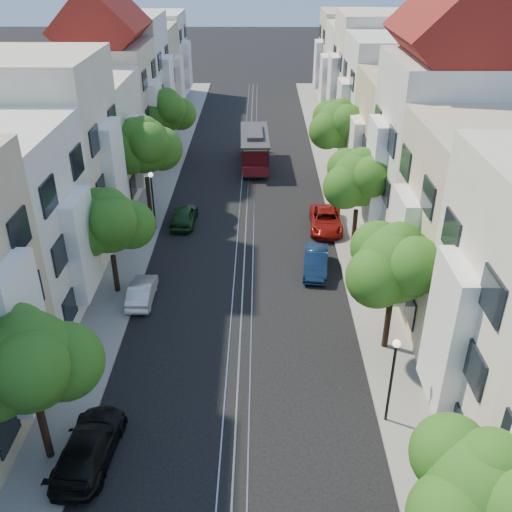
{
  "coord_description": "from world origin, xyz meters",
  "views": [
    {
      "loc": [
        0.98,
        -13.65,
        17.81
      ],
      "look_at": [
        0.77,
        14.38,
        2.2
      ],
      "focal_mm": 40.0,
      "sensor_mm": 36.0,
      "label": 1
    }
  ],
  "objects_px": {
    "tree_e_a": "(486,493)",
    "cable_car": "(255,147)",
    "tree_e_c": "(360,180)",
    "parked_car_w_near": "(89,446)",
    "parked_car_w_mid": "(142,291)",
    "parked_car_w_far": "(184,215)",
    "tree_e_b": "(397,266)",
    "lamp_west": "(152,193)",
    "parked_car_e_mid": "(316,262)",
    "tree_w_b": "(109,224)",
    "tree_w_d": "(168,112)",
    "tree_e_d": "(339,125)",
    "tree_w_a": "(29,364)",
    "lamp_east": "(393,369)",
    "tree_w_c": "(145,147)",
    "parked_car_e_far": "(326,220)"
  },
  "relations": [
    {
      "from": "tree_e_c",
      "to": "tree_e_d",
      "type": "distance_m",
      "value": 11.0
    },
    {
      "from": "tree_e_b",
      "to": "lamp_west",
      "type": "height_order",
      "value": "tree_e_b"
    },
    {
      "from": "tree_e_b",
      "to": "parked_car_w_mid",
      "type": "height_order",
      "value": "tree_e_b"
    },
    {
      "from": "tree_w_c",
      "to": "parked_car_w_far",
      "type": "relative_size",
      "value": 1.77
    },
    {
      "from": "parked_car_w_mid",
      "to": "parked_car_w_far",
      "type": "relative_size",
      "value": 0.9
    },
    {
      "from": "tree_e_a",
      "to": "tree_w_a",
      "type": "bearing_deg",
      "value": 160.85
    },
    {
      "from": "tree_e_c",
      "to": "tree_w_a",
      "type": "height_order",
      "value": "tree_w_a"
    },
    {
      "from": "tree_e_b",
      "to": "tree_w_d",
      "type": "height_order",
      "value": "tree_e_b"
    },
    {
      "from": "tree_e_c",
      "to": "tree_w_d",
      "type": "bearing_deg",
      "value": 131.99
    },
    {
      "from": "lamp_east",
      "to": "parked_car_e_far",
      "type": "relative_size",
      "value": 0.88
    },
    {
      "from": "tree_w_c",
      "to": "parked_car_e_far",
      "type": "distance_m",
      "value": 13.74
    },
    {
      "from": "lamp_west",
      "to": "parked_car_e_mid",
      "type": "distance_m",
      "value": 12.25
    },
    {
      "from": "tree_e_c",
      "to": "parked_car_w_near",
      "type": "relative_size",
      "value": 1.38
    },
    {
      "from": "tree_e_a",
      "to": "tree_w_b",
      "type": "bearing_deg",
      "value": 130.27
    },
    {
      "from": "tree_w_a",
      "to": "cable_car",
      "type": "relative_size",
      "value": 0.86
    },
    {
      "from": "tree_w_a",
      "to": "tree_w_b",
      "type": "height_order",
      "value": "tree_w_a"
    },
    {
      "from": "tree_e_a",
      "to": "tree_e_d",
      "type": "distance_m",
      "value": 34.0
    },
    {
      "from": "parked_car_w_far",
      "to": "tree_e_b",
      "type": "bearing_deg",
      "value": 131.86
    },
    {
      "from": "tree_w_d",
      "to": "parked_car_e_mid",
      "type": "relative_size",
      "value": 1.64
    },
    {
      "from": "tree_e_b",
      "to": "tree_e_d",
      "type": "distance_m",
      "value": 22.0
    },
    {
      "from": "tree_e_d",
      "to": "lamp_west",
      "type": "distance_m",
      "value": 16.39
    },
    {
      "from": "lamp_east",
      "to": "tree_e_a",
      "type": "bearing_deg",
      "value": -82.21
    },
    {
      "from": "tree_e_c",
      "to": "cable_car",
      "type": "xyz_separation_m",
      "value": [
        -6.76,
        15.06,
        -2.84
      ]
    },
    {
      "from": "tree_e_b",
      "to": "tree_e_d",
      "type": "xyz_separation_m",
      "value": [
        0.0,
        22.0,
        0.13
      ]
    },
    {
      "from": "lamp_west",
      "to": "parked_car_w_near",
      "type": "height_order",
      "value": "lamp_west"
    },
    {
      "from": "tree_e_c",
      "to": "lamp_west",
      "type": "height_order",
      "value": "tree_e_c"
    },
    {
      "from": "tree_e_d",
      "to": "tree_w_d",
      "type": "distance_m",
      "value": 15.25
    },
    {
      "from": "tree_e_d",
      "to": "tree_w_c",
      "type": "distance_m",
      "value": 15.6
    },
    {
      "from": "tree_w_c",
      "to": "lamp_east",
      "type": "relative_size",
      "value": 1.71
    },
    {
      "from": "tree_e_b",
      "to": "tree_e_d",
      "type": "height_order",
      "value": "tree_e_d"
    },
    {
      "from": "tree_e_b",
      "to": "lamp_west",
      "type": "bearing_deg",
      "value": 136.15
    },
    {
      "from": "lamp_west",
      "to": "cable_car",
      "type": "height_order",
      "value": "lamp_west"
    },
    {
      "from": "tree_e_c",
      "to": "parked_car_w_mid",
      "type": "height_order",
      "value": "tree_e_c"
    },
    {
      "from": "parked_car_w_mid",
      "to": "tree_w_b",
      "type": "bearing_deg",
      "value": -28.64
    },
    {
      "from": "tree_e_a",
      "to": "tree_w_d",
      "type": "xyz_separation_m",
      "value": [
        -14.4,
        39.0,
        0.2
      ]
    },
    {
      "from": "tree_e_c",
      "to": "tree_w_a",
      "type": "distance_m",
      "value": 23.05
    },
    {
      "from": "lamp_east",
      "to": "parked_car_e_mid",
      "type": "relative_size",
      "value": 1.04
    },
    {
      "from": "tree_e_a",
      "to": "parked_car_w_far",
      "type": "height_order",
      "value": "tree_e_a"
    },
    {
      "from": "tree_w_b",
      "to": "parked_car_e_mid",
      "type": "relative_size",
      "value": 1.57
    },
    {
      "from": "tree_e_a",
      "to": "cable_car",
      "type": "xyz_separation_m",
      "value": [
        -6.76,
        38.06,
        -2.64
      ]
    },
    {
      "from": "tree_e_b",
      "to": "parked_car_e_mid",
      "type": "relative_size",
      "value": 1.68
    },
    {
      "from": "cable_car",
      "to": "tree_e_b",
      "type": "bearing_deg",
      "value": -77.2
    },
    {
      "from": "tree_e_b",
      "to": "tree_w_c",
      "type": "relative_size",
      "value": 0.94
    },
    {
      "from": "tree_w_d",
      "to": "tree_e_d",
      "type": "bearing_deg",
      "value": -19.15
    },
    {
      "from": "parked_car_w_near",
      "to": "parked_car_e_far",
      "type": "bearing_deg",
      "value": -114.32
    },
    {
      "from": "tree_e_a",
      "to": "parked_car_e_mid",
      "type": "height_order",
      "value": "tree_e_a"
    },
    {
      "from": "tree_e_a",
      "to": "tree_w_b",
      "type": "height_order",
      "value": "same"
    },
    {
      "from": "tree_e_a",
      "to": "parked_car_w_mid",
      "type": "relative_size",
      "value": 1.73
    },
    {
      "from": "tree_e_b",
      "to": "lamp_east",
      "type": "distance_m",
      "value": 5.41
    },
    {
      "from": "lamp_west",
      "to": "parked_car_w_near",
      "type": "bearing_deg",
      "value": -88.0
    }
  ]
}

